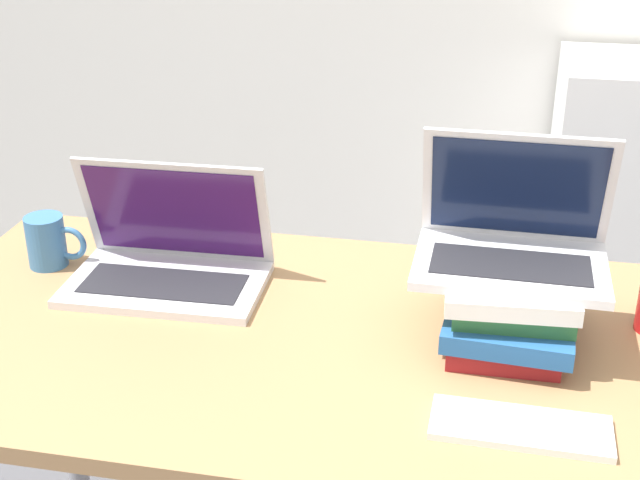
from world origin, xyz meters
The scene contains 7 objects.
desk centered at (0.00, 0.39, 0.69)m, with size 1.63×0.79×0.77m.
laptop_left centered at (-0.38, 0.53, 0.82)m, with size 0.38×0.25×0.24m.
book_stack centered at (0.25, 0.45, 0.84)m, with size 0.24×0.29×0.13m.
laptop_on_books centered at (0.25, 0.47, 0.95)m, with size 0.32×0.23×0.22m.
wireless_keyboard centered at (0.28, 0.18, 0.78)m, with size 0.26×0.11×0.01m.
mug centered at (-0.65, 0.55, 0.82)m, with size 0.12×0.08×0.10m.
mini_fridge centered at (0.69, 1.87, 0.47)m, with size 0.57×0.49×0.93m.
Camera 1 is at (0.20, -0.91, 1.57)m, focal length 50.00 mm.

